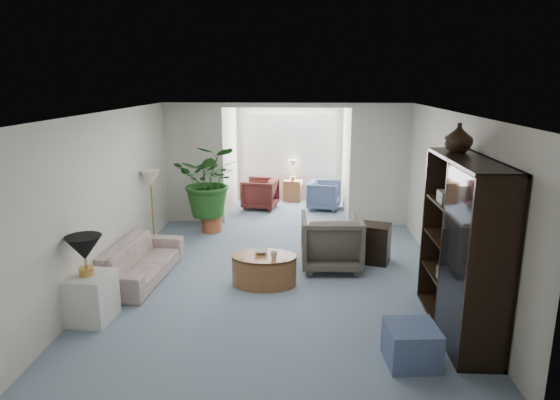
# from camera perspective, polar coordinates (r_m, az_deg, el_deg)

# --- Properties ---
(floor) EXTENTS (6.00, 6.00, 0.00)m
(floor) POSITION_cam_1_polar(r_m,az_deg,el_deg) (7.43, -0.24, -9.39)
(floor) COLOR gray
(floor) RESTS_ON ground
(sunroom_floor) EXTENTS (2.60, 2.60, 0.00)m
(sunroom_floor) POSITION_cam_1_polar(r_m,az_deg,el_deg) (11.31, 0.92, -1.16)
(sunroom_floor) COLOR gray
(sunroom_floor) RESTS_ON ground
(back_pier_left) EXTENTS (1.20, 0.12, 2.50)m
(back_pier_left) POSITION_cam_1_polar(r_m,az_deg,el_deg) (10.22, -10.02, 4.18)
(back_pier_left) COLOR silver
(back_pier_left) RESTS_ON ground
(back_pier_right) EXTENTS (1.20, 0.12, 2.50)m
(back_pier_right) POSITION_cam_1_polar(r_m,az_deg,el_deg) (10.07, 11.61, 3.97)
(back_pier_right) COLOR silver
(back_pier_right) RESTS_ON ground
(back_header) EXTENTS (2.60, 0.12, 0.10)m
(back_header) POSITION_cam_1_polar(r_m,az_deg,el_deg) (9.83, 0.74, 11.05)
(back_header) COLOR silver
(back_header) RESTS_ON back_pier_left
(window_pane) EXTENTS (2.20, 0.02, 1.50)m
(window_pane) POSITION_cam_1_polar(r_m,az_deg,el_deg) (12.10, 1.14, 6.59)
(window_pane) COLOR white
(window_blinds) EXTENTS (2.20, 0.02, 1.50)m
(window_blinds) POSITION_cam_1_polar(r_m,az_deg,el_deg) (12.07, 1.13, 6.57)
(window_blinds) COLOR white
(framed_picture) EXTENTS (0.04, 0.50, 0.40)m
(framed_picture) POSITION_cam_1_polar(r_m,az_deg,el_deg) (7.13, 19.86, 3.09)
(framed_picture) COLOR #C4B49D
(sofa) EXTENTS (0.87, 1.95, 0.56)m
(sofa) POSITION_cam_1_polar(r_m,az_deg,el_deg) (7.70, -16.01, -6.86)
(sofa) COLOR beige
(sofa) RESTS_ON ground
(end_table) EXTENTS (0.59, 0.59, 0.60)m
(end_table) POSITION_cam_1_polar(r_m,az_deg,el_deg) (6.61, -21.48, -10.60)
(end_table) COLOR silver
(end_table) RESTS_ON ground
(table_lamp) EXTENTS (0.44, 0.44, 0.30)m
(table_lamp) POSITION_cam_1_polar(r_m,az_deg,el_deg) (6.38, -21.99, -5.24)
(table_lamp) COLOR black
(table_lamp) RESTS_ON end_table
(floor_lamp) EXTENTS (0.36, 0.36, 0.28)m
(floor_lamp) POSITION_cam_1_polar(r_m,az_deg,el_deg) (8.90, -14.99, 2.49)
(floor_lamp) COLOR #F6E7C3
(floor_lamp) RESTS_ON ground
(coffee_table) EXTENTS (1.01, 1.01, 0.45)m
(coffee_table) POSITION_cam_1_polar(r_m,az_deg,el_deg) (7.21, -1.87, -8.21)
(coffee_table) COLOR brown
(coffee_table) RESTS_ON ground
(coffee_bowl) EXTENTS (0.23, 0.23, 0.05)m
(coffee_bowl) POSITION_cam_1_polar(r_m,az_deg,el_deg) (7.21, -2.21, -6.05)
(coffee_bowl) COLOR silver
(coffee_bowl) RESTS_ON coffee_table
(coffee_cup) EXTENTS (0.12, 0.12, 0.10)m
(coffee_cup) POSITION_cam_1_polar(r_m,az_deg,el_deg) (7.00, -0.72, -6.46)
(coffee_cup) COLOR beige
(coffee_cup) RESTS_ON coffee_table
(wingback_chair) EXTENTS (0.97, 0.99, 0.88)m
(wingback_chair) POSITION_cam_1_polar(r_m,az_deg,el_deg) (7.80, 6.04, -4.86)
(wingback_chair) COLOR #5D5449
(wingback_chair) RESTS_ON ground
(side_table_dark) EXTENTS (0.64, 0.58, 0.64)m
(side_table_dark) POSITION_cam_1_polar(r_m,az_deg,el_deg) (8.19, 10.83, -4.99)
(side_table_dark) COLOR black
(side_table_dark) RESTS_ON ground
(entertainment_cabinet) EXTENTS (0.50, 1.88, 2.09)m
(entertainment_cabinet) POSITION_cam_1_polar(r_m,az_deg,el_deg) (6.06, 20.62, -5.23)
(entertainment_cabinet) COLOR black
(entertainment_cabinet) RESTS_ON ground
(cabinet_urn) EXTENTS (0.34, 0.34, 0.35)m
(cabinet_urn) POSITION_cam_1_polar(r_m,az_deg,el_deg) (6.27, 20.22, 6.88)
(cabinet_urn) COLOR black
(cabinet_urn) RESTS_ON entertainment_cabinet
(ottoman) EXTENTS (0.57, 0.57, 0.42)m
(ottoman) POSITION_cam_1_polar(r_m,az_deg,el_deg) (5.55, 15.16, -16.05)
(ottoman) COLOR slate
(ottoman) RESTS_ON ground
(plant_pot) EXTENTS (0.40, 0.40, 0.32)m
(plant_pot) POSITION_cam_1_polar(r_m,az_deg,el_deg) (9.78, -8.03, -2.73)
(plant_pot) COLOR #A75030
(plant_pot) RESTS_ON ground
(house_plant) EXTENTS (1.28, 1.11, 1.43)m
(house_plant) POSITION_cam_1_polar(r_m,az_deg,el_deg) (9.57, -8.20, 2.28)
(house_plant) COLOR #23531C
(house_plant) RESTS_ON plant_pot
(sunroom_chair_blue) EXTENTS (0.84, 0.83, 0.66)m
(sunroom_chair_blue) POSITION_cam_1_polar(r_m,az_deg,el_deg) (11.35, 5.20, 0.56)
(sunroom_chair_blue) COLOR slate
(sunroom_chair_blue) RESTS_ON ground
(sunroom_chair_maroon) EXTENTS (0.89, 0.88, 0.70)m
(sunroom_chair_maroon) POSITION_cam_1_polar(r_m,az_deg,el_deg) (11.38, -2.36, 0.75)
(sunroom_chair_maroon) COLOR #501B1B
(sunroom_chair_maroon) RESTS_ON ground
(sunroom_table) EXTENTS (0.48, 0.41, 0.53)m
(sunroom_table) POSITION_cam_1_polar(r_m,az_deg,el_deg) (12.09, 1.51, 1.11)
(sunroom_table) COLOR brown
(sunroom_table) RESTS_ON ground
(shelf_clutter) EXTENTS (0.30, 1.18, 1.06)m
(shelf_clutter) POSITION_cam_1_polar(r_m,az_deg,el_deg) (5.92, 20.53, -5.18)
(shelf_clutter) COLOR #3C3B38
(shelf_clutter) RESTS_ON entertainment_cabinet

